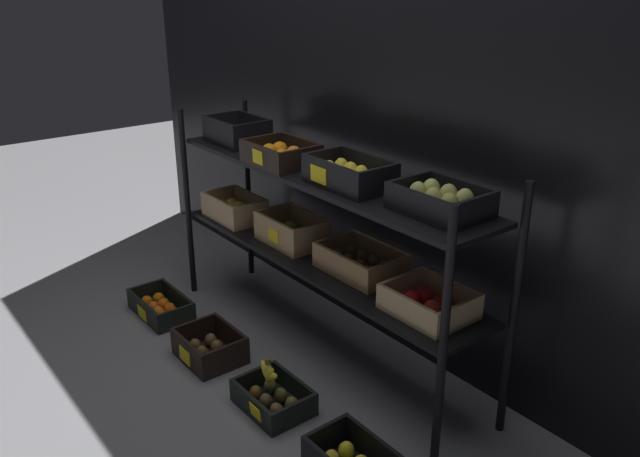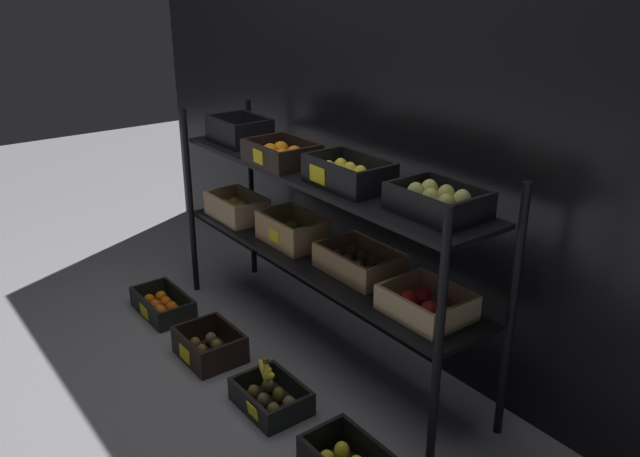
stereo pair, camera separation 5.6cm
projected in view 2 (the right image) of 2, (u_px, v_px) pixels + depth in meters
ground_plane at (320, 347)px, 3.14m from camera, size 10.00×10.00×0.00m
storefront_wall at (389, 119)px, 2.97m from camera, size 4.22×0.12×2.12m
display_rack at (320, 214)px, 2.88m from camera, size 1.93×0.41×1.03m
crate_ground_tangerine at (163, 306)px, 3.44m from camera, size 0.37×0.22×0.11m
crate_ground_kiwi at (210, 347)px, 3.05m from camera, size 0.31×0.25×0.13m
crate_ground_center_kiwi at (271, 398)px, 2.70m from camera, size 0.31×0.24×0.11m
banana_bunch_loose at (267, 372)px, 2.68m from camera, size 0.15×0.04×0.12m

